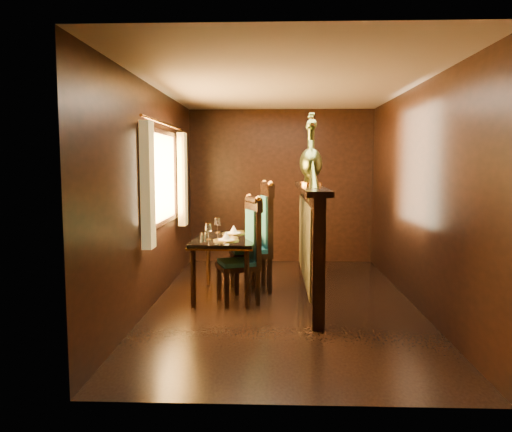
{
  "coord_description": "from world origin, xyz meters",
  "views": [
    {
      "loc": [
        -0.11,
        -5.71,
        1.62
      ],
      "look_at": [
        -0.32,
        0.19,
        1.0
      ],
      "focal_mm": 35.0,
      "sensor_mm": 36.0,
      "label": 1
    }
  ],
  "objects_px": {
    "peacock_right": "(310,150)",
    "dining_table": "(225,243)",
    "chair_left": "(247,246)",
    "peacock_left": "(312,150)",
    "chair_right": "(261,233)"
  },
  "relations": [
    {
      "from": "dining_table",
      "to": "chair_left",
      "type": "relative_size",
      "value": 0.99
    },
    {
      "from": "dining_table",
      "to": "chair_right",
      "type": "xyz_separation_m",
      "value": [
        0.42,
        0.29,
        0.08
      ]
    },
    {
      "from": "chair_right",
      "to": "peacock_right",
      "type": "relative_size",
      "value": 1.66
    },
    {
      "from": "peacock_right",
      "to": "dining_table",
      "type": "bearing_deg",
      "value": -175.14
    },
    {
      "from": "chair_left",
      "to": "peacock_right",
      "type": "bearing_deg",
      "value": 5.28
    },
    {
      "from": "chair_right",
      "to": "peacock_right",
      "type": "height_order",
      "value": "peacock_right"
    },
    {
      "from": "dining_table",
      "to": "chair_left",
      "type": "xyz_separation_m",
      "value": [
        0.28,
        -0.26,
        0.0
      ]
    },
    {
      "from": "chair_left",
      "to": "dining_table",
      "type": "bearing_deg",
      "value": 117.96
    },
    {
      "from": "peacock_left",
      "to": "dining_table",
      "type": "bearing_deg",
      "value": 172.02
    },
    {
      "from": "dining_table",
      "to": "chair_right",
      "type": "height_order",
      "value": "chair_right"
    },
    {
      "from": "chair_right",
      "to": "peacock_right",
      "type": "distance_m",
      "value": 1.23
    },
    {
      "from": "chair_right",
      "to": "peacock_left",
      "type": "height_order",
      "value": "peacock_left"
    },
    {
      "from": "chair_left",
      "to": "peacock_left",
      "type": "distance_m",
      "value": 1.35
    },
    {
      "from": "chair_left",
      "to": "chair_right",
      "type": "height_order",
      "value": "chair_right"
    },
    {
      "from": "dining_table",
      "to": "chair_left",
      "type": "height_order",
      "value": "chair_left"
    }
  ]
}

